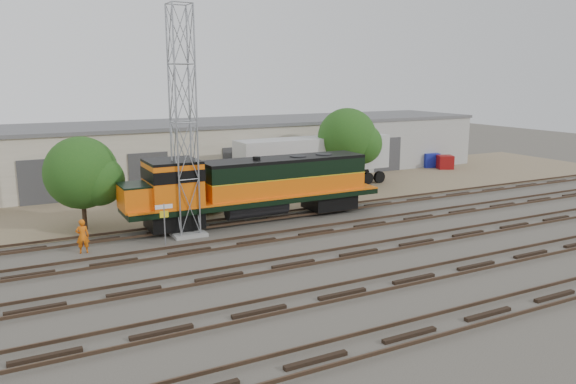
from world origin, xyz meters
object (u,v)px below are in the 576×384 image
worker (83,236)px  semi_trailer (318,156)px  locomotive (253,186)px  signal_tower (184,126)px

worker → semi_trailer: 23.20m
locomotive → semi_trailer: (9.86, 8.29, 0.31)m
semi_trailer → signal_tower: bearing=-148.2°
worker → semi_trailer: size_ratio=0.13×
locomotive → signal_tower: size_ratio=1.30×
worker → semi_trailer: semi_trailer is taller
locomotive → signal_tower: (-4.81, -1.06, 4.14)m
signal_tower → semi_trailer: 17.81m
signal_tower → worker: bearing=-172.3°
locomotive → worker: locomotive is taller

